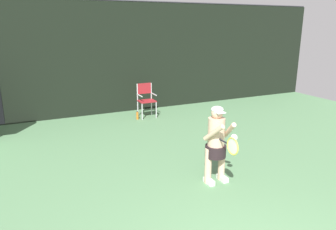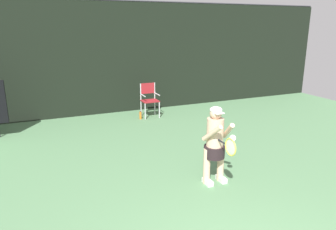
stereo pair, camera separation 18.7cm
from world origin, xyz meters
The scene contains 5 objects.
backdrop_screen centered at (0.00, 8.50, 1.81)m, with size 18.00×0.12×3.66m.
umpire_chair centered at (1.48, 7.50, 0.62)m, with size 0.52×0.44×1.08m.
water_bottle centered at (1.12, 7.32, 0.12)m, with size 0.07×0.07×0.27m.
tennis_player centered at (1.04, 2.77, 0.80)m, with size 0.52×0.59×1.47m.
tennis_racket centered at (1.02, 2.27, 0.89)m, with size 0.03×0.60×0.31m.
Camera 1 is at (-2.10, -1.85, 2.85)m, focal length 34.07 mm.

